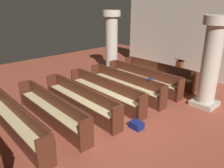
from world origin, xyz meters
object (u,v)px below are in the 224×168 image
Objects in this scene: pew_row_2 at (125,83)px; kneeler_box_navy at (137,125)px; pillar_aisle_side at (211,62)px; hymn_book at (150,79)px; pew_row_0 at (158,72)px; pew_row_4 at (80,99)px; lectern at (179,71)px; pillar_far_side at (112,41)px; pew_row_1 at (143,77)px; pew_row_6 at (15,120)px; pew_row_5 at (51,108)px; pew_row_3 at (104,90)px.

pew_row_2 is 9.85× the size of kneeler_box_navy.
hymn_book is (-1.63, -1.27, -0.78)m from pillar_aisle_side.
pew_row_4 is at bearing -90.00° from pew_row_0.
lectern is at bearing 66.29° from pew_row_0.
pew_row_2 is (0.00, -2.24, 0.00)m from pew_row_0.
pillar_far_side is at bearing -153.12° from lectern.
kneeler_box_navy is (1.62, -4.94, -0.35)m from lectern.
pew_row_1 is 2.25m from lectern.
pew_row_6 is 4.83m from hymn_book.
pillar_aisle_side is 8.23× the size of kneeler_box_navy.
pew_row_0 is at bearing -113.71° from lectern.
pew_row_0 is at bearing 118.72° from hymn_book.
pillar_far_side is at bearing 167.68° from pew_row_1.
pew_row_1 is 3.02m from pillar_aisle_side.
pew_row_5 is 1.00× the size of pew_row_6.
pew_row_4 is 2.72m from hymn_book.
pillar_far_side reaches higher than pew_row_1.
pew_row_5 is (0.00, -4.48, 0.00)m from pew_row_1.
lectern is (0.47, 7.80, -0.04)m from pew_row_6.
pew_row_6 is (0.00, -6.72, 0.00)m from pew_row_0.
pew_row_2 is at bearing -152.03° from pillar_aisle_side.
pillar_far_side is 8.23× the size of kneeler_box_navy.
pillar_aisle_side reaches higher than pew_row_6.
pew_row_4 is at bearing -126.61° from pillar_aisle_side.
pew_row_4 is at bearing -94.87° from lectern.
pew_row_3 is 3.60× the size of lectern.
pew_row_3 is 1.00× the size of pew_row_4.
pew_row_1 is 1.52m from hymn_book.
pew_row_1 and pew_row_5 have the same top height.
pillar_aisle_side is (2.75, 4.82, 1.21)m from pew_row_5.
pew_row_2 is at bearing -32.35° from pillar_far_side.
pillar_far_side reaches higher than pew_row_4.
pew_row_4 and pew_row_5 have the same top height.
pew_row_4 and pew_row_6 have the same top height.
kneeler_box_navy is (0.98, -1.82, -0.81)m from hymn_book.
pew_row_4 is 3.60× the size of lectern.
pew_row_4 is 9.85× the size of kneeler_box_navy.
kneeler_box_navy is at bearing -61.79° from hymn_book.
pew_row_3 is (0.00, -1.12, 0.00)m from pew_row_2.
pillar_aisle_side is at bearing 27.97° from pew_row_2.
pew_row_6 is (0.00, -2.24, 0.00)m from pew_row_4.
pew_row_3 is (0.00, -2.24, 0.00)m from pew_row_1.
hymn_book is (1.12, -0.93, 0.43)m from pew_row_1.
pillar_aisle_side reaches higher than pew_row_4.
pew_row_1 and pew_row_2 have the same top height.
kneeler_box_navy is (2.10, -0.50, -0.38)m from pew_row_3.
pillar_aisle_side is at bearing 43.18° from pew_row_3.
pew_row_2 is at bearing 90.00° from pew_row_4.
lectern is 3.23m from hymn_book.
pew_row_6 is at bearing -90.00° from pew_row_2.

